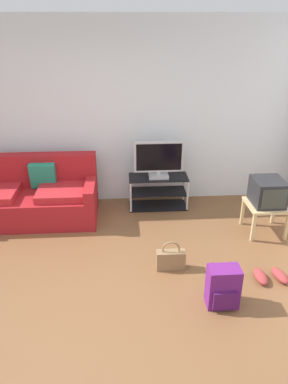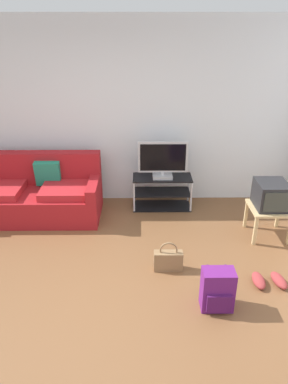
% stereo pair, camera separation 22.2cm
% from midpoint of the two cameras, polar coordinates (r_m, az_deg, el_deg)
% --- Properties ---
extents(ground_plane, '(9.00, 9.80, 0.02)m').
position_cam_midpoint_polar(ground_plane, '(3.92, -6.52, -16.69)').
color(ground_plane, brown).
extents(wall_back, '(9.00, 0.10, 2.70)m').
position_cam_midpoint_polar(wall_back, '(5.51, -4.78, 11.98)').
color(wall_back, silver).
rests_on(wall_back, ground_plane).
extents(couch, '(1.87, 0.83, 0.88)m').
position_cam_midpoint_polar(couch, '(5.47, -15.49, -0.38)').
color(couch, maroon).
rests_on(couch, ground_plane).
extents(tv_stand, '(0.87, 0.38, 0.49)m').
position_cam_midpoint_polar(tv_stand, '(5.54, 3.96, -0.02)').
color(tv_stand, black).
rests_on(tv_stand, ground_plane).
extents(flat_tv, '(0.72, 0.22, 0.55)m').
position_cam_midpoint_polar(flat_tv, '(5.32, 4.14, 4.94)').
color(flat_tv, '#B2B2B7').
rests_on(flat_tv, tv_stand).
extents(side_table, '(0.50, 0.50, 0.42)m').
position_cam_midpoint_polar(side_table, '(5.05, 20.07, -2.91)').
color(side_table, tan).
rests_on(side_table, ground_plane).
extents(crt_tv, '(0.38, 0.44, 0.34)m').
position_cam_midpoint_polar(crt_tv, '(4.96, 20.41, -0.42)').
color(crt_tv, '#232326').
rests_on(crt_tv, side_table).
extents(backpack, '(0.31, 0.27, 0.44)m').
position_cam_midpoint_polar(backpack, '(3.78, 13.08, -14.67)').
color(backpack, '#661E70').
rests_on(backpack, ground_plane).
extents(handbag, '(0.33, 0.12, 0.36)m').
position_cam_midpoint_polar(handbag, '(4.25, 5.32, -10.51)').
color(handbag, olive).
rests_on(handbag, ground_plane).
extents(sneakers_pair, '(0.37, 0.30, 0.09)m').
position_cam_midpoint_polar(sneakers_pair, '(4.33, 20.29, -12.81)').
color(sneakers_pair, '#993333').
rests_on(sneakers_pair, ground_plane).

